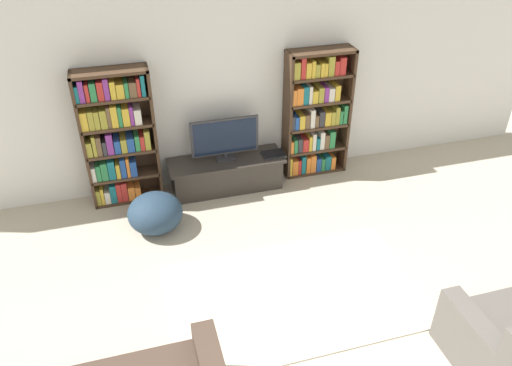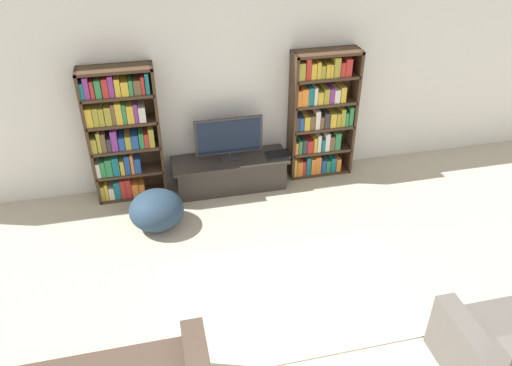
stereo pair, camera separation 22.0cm
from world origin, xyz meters
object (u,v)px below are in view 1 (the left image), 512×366
(beanbag_ottoman, at_px, (155,213))
(bookshelf_right, at_px, (315,115))
(tv_stand, at_px, (227,173))
(television, at_px, (225,138))
(bookshelf_left, at_px, (117,137))
(laptop, at_px, (273,154))

(beanbag_ottoman, bearing_deg, bookshelf_right, 18.61)
(tv_stand, distance_m, television, 0.51)
(bookshelf_left, bearing_deg, beanbag_ottoman, -68.03)
(bookshelf_right, relative_size, television, 1.99)
(tv_stand, relative_size, television, 1.73)
(bookshelf_right, distance_m, laptop, 0.75)
(beanbag_ottoman, bearing_deg, bookshelf_left, 111.97)
(bookshelf_left, relative_size, beanbag_ottoman, 2.70)
(bookshelf_left, distance_m, laptop, 1.96)
(bookshelf_left, relative_size, laptop, 5.75)
(bookshelf_right, bearing_deg, tv_stand, -174.32)
(tv_stand, height_order, beanbag_ottoman, beanbag_ottoman)
(tv_stand, xyz_separation_m, laptop, (0.62, -0.06, 0.22))
(tv_stand, relative_size, beanbag_ottoman, 2.35)
(bookshelf_left, bearing_deg, bookshelf_right, -0.01)
(television, distance_m, laptop, 0.68)
(bookshelf_left, distance_m, tv_stand, 1.45)
(bookshelf_right, relative_size, tv_stand, 1.15)
(bookshelf_right, relative_size, laptop, 5.75)
(laptop, bearing_deg, beanbag_ottoman, -160.51)
(television, xyz_separation_m, laptop, (0.62, -0.07, -0.29))
(tv_stand, bearing_deg, television, 90.00)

